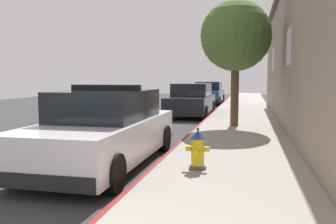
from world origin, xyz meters
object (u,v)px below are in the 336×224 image
Objects in this scene: parked_car_silver_ahead at (192,100)px; fire_hydrant at (198,150)px; parked_car_dark_far at (209,93)px; street_tree at (236,36)px; police_cruiser at (105,130)px.

parked_car_silver_ahead reaches higher than fire_hydrant.
fire_hydrant is at bearing -84.23° from parked_car_dark_far.
parked_car_silver_ahead is 1.00× the size of parked_car_dark_far.
parked_car_silver_ahead is 10.87m from fire_hydrant.
parked_car_silver_ahead is at bearing 116.77° from street_tree.
parked_car_silver_ahead is at bearing -89.45° from parked_car_dark_far.
street_tree is (2.23, -4.43, 2.51)m from parked_car_silver_ahead.
parked_car_dark_far is 19.03m from fire_hydrant.
parked_car_dark_far is at bearing 95.77° from fire_hydrant.
parked_car_dark_far is (-0.08, 8.22, 0.00)m from parked_car_silver_ahead.
police_cruiser reaches higher than fire_hydrant.
fire_hydrant is 6.87m from street_tree.
street_tree is at bearing 86.37° from fire_hydrant.
street_tree is at bearing -63.23° from parked_car_silver_ahead.
street_tree reaches higher than police_cruiser.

